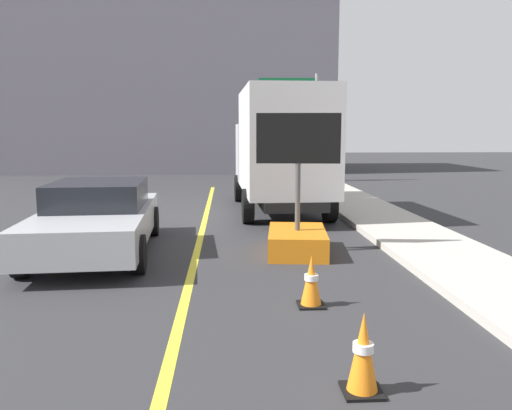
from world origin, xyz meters
TOP-DOWN VIEW (x-y plane):
  - arrow_board_trailer at (1.97, 11.96)m, footprint 1.60×1.91m
  - box_truck at (2.15, 17.07)m, footprint 2.58×6.68m
  - pickup_car at (-1.92, 12.23)m, footprint 2.35×4.99m
  - highway_guide_sign at (4.00, 26.28)m, footprint 2.79×0.18m
  - far_building_block at (-3.24, 34.46)m, footprint 19.80×8.09m
  - traffic_cone_mid_lane at (1.82, 6.51)m, footprint 0.36×0.36m
  - traffic_cone_far_lane at (1.73, 8.86)m, footprint 0.36×0.36m

SIDE VIEW (x-z plane):
  - traffic_cone_far_lane at x=1.73m, z-range -0.01..0.70m
  - traffic_cone_mid_lane at x=1.82m, z-range -0.01..0.75m
  - arrow_board_trailer at x=1.97m, z-range -0.87..1.83m
  - pickup_car at x=-1.92m, z-range 0.01..1.39m
  - box_truck at x=2.15m, z-range 0.12..3.62m
  - highway_guide_sign at x=4.00m, z-range 0.92..5.92m
  - far_building_block at x=-3.24m, z-range 0.00..10.16m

